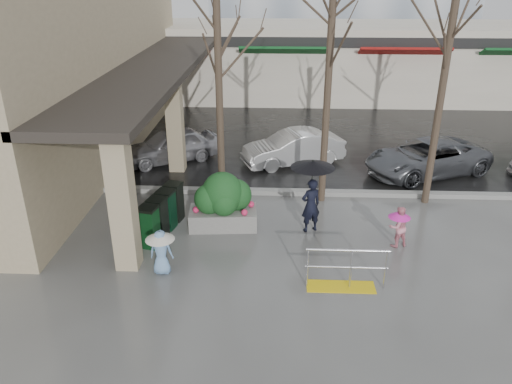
# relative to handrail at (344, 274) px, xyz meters

# --- Properties ---
(ground) EXTENTS (120.00, 120.00, 0.00)m
(ground) POSITION_rel_handrail_xyz_m (-1.36, 1.20, -0.38)
(ground) COLOR #51514F
(ground) RESTS_ON ground
(street_asphalt) EXTENTS (120.00, 36.00, 0.01)m
(street_asphalt) POSITION_rel_handrail_xyz_m (-1.36, 23.20, -0.37)
(street_asphalt) COLOR black
(street_asphalt) RESTS_ON ground
(curb) EXTENTS (120.00, 0.30, 0.15)m
(curb) POSITION_rel_handrail_xyz_m (-1.36, 5.20, -0.30)
(curb) COLOR gray
(curb) RESTS_ON ground
(near_building) EXTENTS (6.00, 18.00, 8.00)m
(near_building) POSITION_rel_handrail_xyz_m (-10.36, 9.20, 3.62)
(near_building) COLOR tan
(near_building) RESTS_ON ground
(canopy_slab) EXTENTS (2.80, 18.00, 0.25)m
(canopy_slab) POSITION_rel_handrail_xyz_m (-6.16, 9.20, 3.25)
(canopy_slab) COLOR #2D2823
(canopy_slab) RESTS_ON pillar_front
(pillar_front) EXTENTS (0.55, 0.55, 3.50)m
(pillar_front) POSITION_rel_handrail_xyz_m (-5.26, 0.70, 1.37)
(pillar_front) COLOR tan
(pillar_front) RESTS_ON ground
(pillar_back) EXTENTS (0.55, 0.55, 3.50)m
(pillar_back) POSITION_rel_handrail_xyz_m (-5.26, 7.20, 1.37)
(pillar_back) COLOR tan
(pillar_back) RESTS_ON ground
(storefront_row) EXTENTS (34.00, 6.74, 4.00)m
(storefront_row) POSITION_rel_handrail_xyz_m (0.64, 19.17, 1.64)
(storefront_row) COLOR beige
(storefront_row) RESTS_ON ground
(handrail) EXTENTS (1.90, 0.50, 1.03)m
(handrail) POSITION_rel_handrail_xyz_m (0.00, 0.00, 0.00)
(handrail) COLOR yellow
(handrail) RESTS_ON ground
(tree_west) EXTENTS (3.20, 3.20, 6.80)m
(tree_west) POSITION_rel_handrail_xyz_m (-3.36, 4.80, 4.71)
(tree_west) COLOR #382B21
(tree_west) RESTS_ON ground
(tree_midwest) EXTENTS (3.20, 3.20, 7.00)m
(tree_midwest) POSITION_rel_handrail_xyz_m (-0.16, 4.80, 4.86)
(tree_midwest) COLOR #382B21
(tree_midwest) RESTS_ON ground
(tree_mideast) EXTENTS (3.20, 3.20, 6.50)m
(tree_mideast) POSITION_rel_handrail_xyz_m (3.14, 4.80, 4.48)
(tree_mideast) COLOR #382B21
(tree_mideast) RESTS_ON ground
(woman) EXTENTS (1.21, 1.21, 2.15)m
(woman) POSITION_rel_handrail_xyz_m (-0.64, 2.74, 0.95)
(woman) COLOR black
(woman) RESTS_ON ground
(child_pink) EXTENTS (0.67, 0.59, 1.14)m
(child_pink) POSITION_rel_handrail_xyz_m (1.64, 2.00, 0.26)
(child_pink) COLOR pink
(child_pink) RESTS_ON ground
(child_blue) EXTENTS (0.71, 0.71, 1.16)m
(child_blue) POSITION_rel_handrail_xyz_m (-4.36, 0.42, 0.32)
(child_blue) COLOR #739DCC
(child_blue) RESTS_ON ground
(planter) EXTENTS (1.98, 1.15, 1.67)m
(planter) POSITION_rel_handrail_xyz_m (-3.11, 2.89, 0.42)
(planter) COLOR gray
(planter) RESTS_ON ground
(news_boxes) EXTENTS (0.92, 2.13, 1.16)m
(news_boxes) POSITION_rel_handrail_xyz_m (-4.78, 2.46, 0.21)
(news_boxes) COLOR #0D3C19
(news_boxes) RESTS_ON ground
(car_a) EXTENTS (3.95, 3.14, 1.26)m
(car_a) POSITION_rel_handrail_xyz_m (-5.70, 8.11, 0.25)
(car_a) COLOR #9E9DA2
(car_a) RESTS_ON ground
(car_b) EXTENTS (4.04, 2.68, 1.26)m
(car_b) POSITION_rel_handrail_xyz_m (-1.01, 8.03, 0.25)
(car_b) COLOR white
(car_b) RESTS_ON ground
(car_c) EXTENTS (4.99, 3.70, 1.26)m
(car_c) POSITION_rel_handrail_xyz_m (3.76, 7.22, 0.25)
(car_c) COLOR #5A5C61
(car_c) RESTS_ON ground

